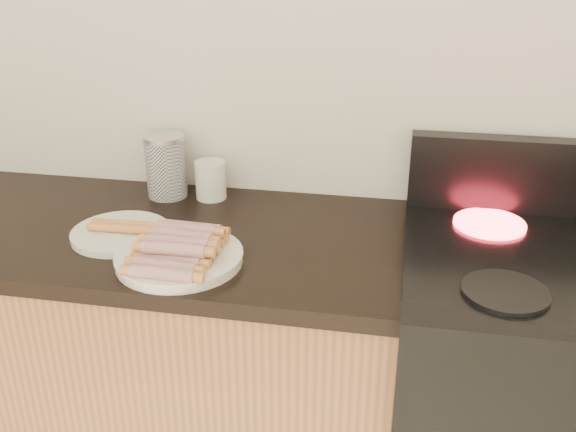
% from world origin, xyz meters
% --- Properties ---
extents(wall_back, '(4.00, 0.04, 2.60)m').
position_xyz_m(wall_back, '(0.00, 2.00, 1.30)').
color(wall_back, silver).
rests_on(wall_back, ground).
extents(cabinet_base, '(2.20, 0.59, 0.86)m').
position_xyz_m(cabinet_base, '(-0.70, 1.69, 0.43)').
color(cabinet_base, '#B0653A').
rests_on(cabinet_base, floor).
extents(stove, '(0.76, 0.65, 0.91)m').
position_xyz_m(stove, '(0.78, 1.68, 0.46)').
color(stove, black).
rests_on(stove, floor).
extents(stove_panel, '(0.76, 0.06, 0.20)m').
position_xyz_m(stove_panel, '(0.78, 1.96, 1.01)').
color(stove_panel, black).
rests_on(stove_panel, stove).
extents(burner_near_left, '(0.18, 0.18, 0.01)m').
position_xyz_m(burner_near_left, '(0.61, 1.51, 0.92)').
color(burner_near_left, black).
rests_on(burner_near_left, stove).
extents(burner_far_left, '(0.18, 0.18, 0.01)m').
position_xyz_m(burner_far_left, '(0.61, 1.84, 0.92)').
color(burner_far_left, '#FF1E2D').
rests_on(burner_far_left, stove).
extents(main_plate, '(0.30, 0.30, 0.02)m').
position_xyz_m(main_plate, '(-0.11, 1.53, 0.91)').
color(main_plate, white).
rests_on(main_plate, counter_slab).
extents(side_plate, '(0.30, 0.30, 0.02)m').
position_xyz_m(side_plate, '(-0.30, 1.63, 0.91)').
color(side_plate, white).
rests_on(side_plate, counter_slab).
extents(hotdog_pile, '(0.14, 0.27, 0.06)m').
position_xyz_m(hotdog_pile, '(-0.11, 1.53, 0.94)').
color(hotdog_pile, maroon).
rests_on(hotdog_pile, main_plate).
extents(plain_sausages, '(0.14, 0.05, 0.02)m').
position_xyz_m(plain_sausages, '(-0.30, 1.63, 0.93)').
color(plain_sausages, '#D68641').
rests_on(plain_sausages, side_plate).
extents(canister, '(0.12, 0.12, 0.18)m').
position_xyz_m(canister, '(-0.28, 1.91, 0.99)').
color(canister, silver).
rests_on(canister, counter_slab).
extents(mug, '(0.11, 0.11, 0.11)m').
position_xyz_m(mug, '(-0.15, 1.92, 0.95)').
color(mug, white).
rests_on(mug, counter_slab).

